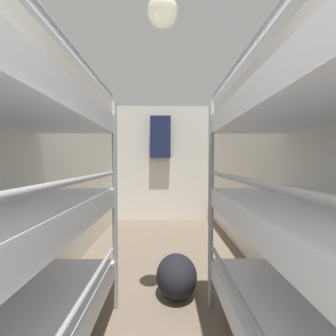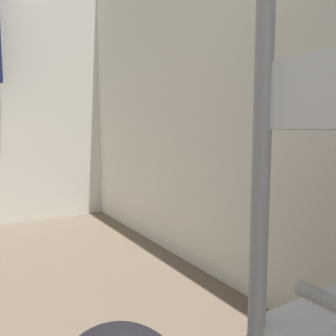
% 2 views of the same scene
% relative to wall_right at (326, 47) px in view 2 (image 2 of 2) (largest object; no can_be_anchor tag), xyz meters
% --- Properties ---
extents(wall_right, '(0.06, 5.57, 2.53)m').
position_rel_wall_right_xyz_m(wall_right, '(0.00, 0.00, 0.00)').
color(wall_right, silver).
rests_on(wall_right, ground_plane).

